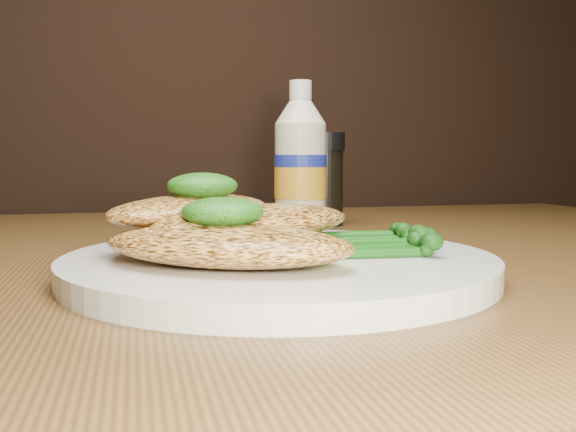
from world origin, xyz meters
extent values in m
cylinder|color=white|center=(-0.02, 0.91, 0.76)|extent=(0.30, 0.30, 0.02)
ellipsoid|color=#EAA34A|center=(-0.06, 0.87, 0.78)|extent=(0.18, 0.16, 0.03)
ellipsoid|color=#EAA34A|center=(-0.03, 0.92, 0.79)|extent=(0.18, 0.15, 0.02)
ellipsoid|color=#EAA34A|center=(-0.07, 0.95, 0.79)|extent=(0.16, 0.15, 0.02)
ellipsoid|color=#083407|center=(-0.06, 0.88, 0.80)|extent=(0.06, 0.05, 0.02)
ellipsoid|color=#083407|center=(-0.07, 0.94, 0.81)|extent=(0.05, 0.05, 0.02)
camera|label=1|loc=(-0.12, 0.50, 0.83)|focal=38.00mm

